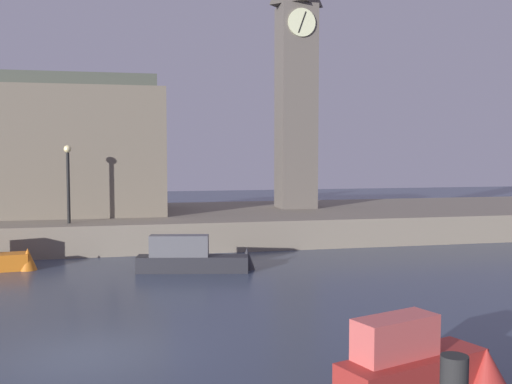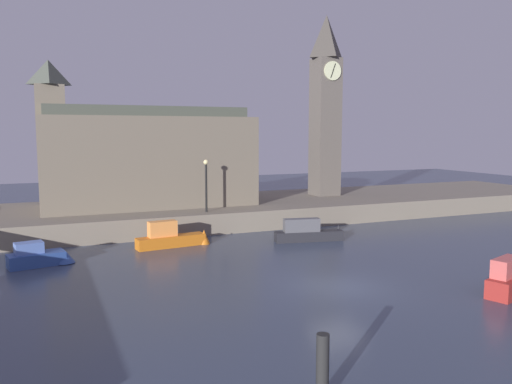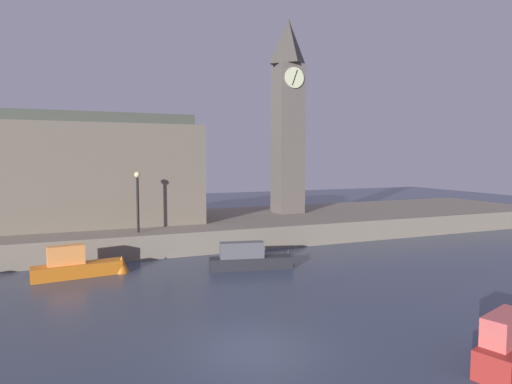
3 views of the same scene
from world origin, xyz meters
name	(u,v)px [view 2 (image 2 of 3)]	position (x,y,z in m)	size (l,w,h in m)	color
ground_plane	(338,287)	(0.00, 0.00, 0.00)	(120.00, 120.00, 0.00)	#384256
far_embankment	(209,212)	(0.00, 20.00, 0.75)	(70.00, 12.00, 1.50)	slate
clock_tower	(325,103)	(11.42, 20.88, 9.88)	(2.42, 2.46, 16.15)	#5B544C
parliament_hall	(143,157)	(-5.20, 20.61, 5.32)	(16.20, 6.97, 10.98)	#6B6051
streetlamp	(206,179)	(-1.67, 15.39, 3.88)	(0.36, 0.36, 3.81)	black
mooring_post_left	(322,368)	(-5.93, -8.70, 0.95)	(0.36, 0.36, 1.89)	black
boat_patrol_orange	(175,238)	(-4.99, 11.60, 0.56)	(4.95, 1.49, 1.86)	orange
boat_tour_blue	(41,257)	(-12.90, 9.82, 0.49)	(3.66, 1.80, 1.34)	#2D4C93
boat_barge_dark	(312,233)	(3.96, 9.73, 0.55)	(5.17, 1.84, 1.76)	#232328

